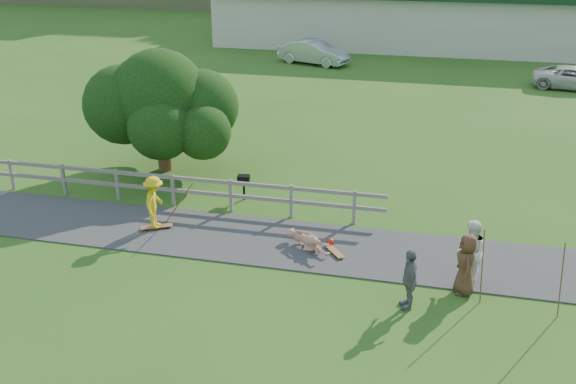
# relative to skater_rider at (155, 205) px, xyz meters

# --- Properties ---
(ground) EXTENTS (260.00, 260.00, 0.00)m
(ground) POSITION_rel_skater_rider_xyz_m (3.82, -1.50, -0.82)
(ground) COLOR #2C5A19
(ground) RESTS_ON ground
(path) EXTENTS (34.00, 3.00, 0.04)m
(path) POSITION_rel_skater_rider_xyz_m (3.82, 0.00, -0.80)
(path) COLOR #333335
(path) RESTS_ON ground
(fence) EXTENTS (15.05, 0.10, 1.10)m
(fence) POSITION_rel_skater_rider_xyz_m (-0.79, 1.80, -0.10)
(fence) COLOR slate
(fence) RESTS_ON ground
(strip_mall) EXTENTS (32.50, 10.75, 5.10)m
(strip_mall) POSITION_rel_skater_rider_xyz_m (7.82, 33.44, 1.76)
(strip_mall) COLOR #BCB4A5
(strip_mall) RESTS_ON ground
(skater_rider) EXTENTS (0.74, 1.13, 1.64)m
(skater_rider) POSITION_rel_skater_rider_xyz_m (0.00, 0.00, 0.00)
(skater_rider) COLOR gold
(skater_rider) RESTS_ON ground
(skater_fallen) EXTENTS (1.21, 1.50, 0.57)m
(skater_fallen) POSITION_rel_skater_rider_xyz_m (4.76, -0.20, -0.53)
(skater_fallen) COLOR tan
(skater_fallen) RESTS_ON ground
(spectator_a) EXTENTS (0.73, 0.90, 1.73)m
(spectator_a) POSITION_rel_skater_rider_xyz_m (9.20, -0.95, 0.04)
(spectator_a) COLOR white
(spectator_a) RESTS_ON ground
(spectator_b) EXTENTS (0.60, 0.99, 1.58)m
(spectator_b) POSITION_rel_skater_rider_xyz_m (7.73, -2.53, -0.03)
(spectator_b) COLOR slate
(spectator_b) RESTS_ON ground
(spectator_c) EXTENTS (0.63, 0.87, 1.64)m
(spectator_c) POSITION_rel_skater_rider_xyz_m (9.08, -1.54, -0.00)
(spectator_c) COLOR #553322
(spectator_c) RESTS_ON ground
(car_silver) EXTENTS (4.89, 2.97, 1.52)m
(car_silver) POSITION_rel_skater_rider_xyz_m (0.10, 24.55, -0.06)
(car_silver) COLOR silver
(car_silver) RESTS_ON ground
(car_white) EXTENTS (4.67, 2.72, 1.22)m
(car_white) POSITION_rel_skater_rider_xyz_m (15.38, 21.40, -0.21)
(car_white) COLOR silver
(car_white) RESTS_ON ground
(tree) EXTENTS (5.53, 5.53, 3.62)m
(tree) POSITION_rel_skater_rider_xyz_m (-1.75, 4.78, 0.99)
(tree) COLOR black
(tree) RESTS_ON ground
(bbq) EXTENTS (0.44, 0.36, 0.87)m
(bbq) POSITION_rel_skater_rider_xyz_m (1.95, 2.80, -0.39)
(bbq) COLOR black
(bbq) RESTS_ON ground
(longboard_rider) EXTENTS (0.95, 0.67, 0.11)m
(longboard_rider) POSITION_rel_skater_rider_xyz_m (0.00, 0.00, -0.77)
(longboard_rider) COLOR brown
(longboard_rider) RESTS_ON ground
(longboard_fallen) EXTENTS (0.69, 0.81, 0.10)m
(longboard_fallen) POSITION_rel_skater_rider_xyz_m (5.56, -0.30, -0.77)
(longboard_fallen) COLOR brown
(longboard_fallen) RESTS_ON ground
(helmet) EXTENTS (0.24, 0.24, 0.24)m
(helmet) POSITION_rel_skater_rider_xyz_m (5.36, 0.15, -0.70)
(helmet) COLOR #AE1E0E
(helmet) RESTS_ON ground
(pole_rider) EXTENTS (0.03, 0.03, 1.82)m
(pole_rider) POSITION_rel_skater_rider_xyz_m (0.60, 0.40, 0.09)
(pole_rider) COLOR brown
(pole_rider) RESTS_ON ground
(pole_spec_left) EXTENTS (0.03, 0.03, 2.01)m
(pole_spec_left) POSITION_rel_skater_rider_xyz_m (9.43, -1.92, 0.18)
(pole_spec_left) COLOR brown
(pole_spec_left) RESTS_ON ground
(pole_spec_right) EXTENTS (0.03, 0.03, 2.00)m
(pole_spec_right) POSITION_rel_skater_rider_xyz_m (11.21, -2.15, 0.18)
(pole_spec_right) COLOR brown
(pole_spec_right) RESTS_ON ground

